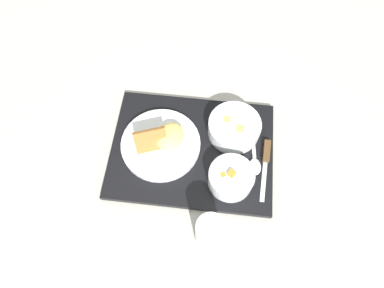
% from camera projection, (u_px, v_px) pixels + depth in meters
% --- Properties ---
extents(ground_plane, '(4.00, 4.00, 0.00)m').
position_uv_depth(ground_plane, '(192.00, 151.00, 0.95)').
color(ground_plane, '#ADA89E').
extents(serving_tray, '(0.46, 0.36, 0.02)m').
position_uv_depth(serving_tray, '(192.00, 150.00, 0.94)').
color(serving_tray, black).
rests_on(serving_tray, ground_plane).
extents(bowl_salad, '(0.12, 0.12, 0.06)m').
position_uv_depth(bowl_salad, '(231.00, 178.00, 0.87)').
color(bowl_salad, silver).
rests_on(bowl_salad, serving_tray).
extents(bowl_soup, '(0.14, 0.14, 0.05)m').
position_uv_depth(bowl_soup, '(234.00, 127.00, 0.94)').
color(bowl_soup, silver).
rests_on(bowl_soup, serving_tray).
extents(plate_main, '(0.22, 0.22, 0.08)m').
position_uv_depth(plate_main, '(162.00, 143.00, 0.93)').
color(plate_main, silver).
rests_on(plate_main, serving_tray).
extents(knife, '(0.02, 0.17, 0.02)m').
position_uv_depth(knife, '(266.00, 156.00, 0.92)').
color(knife, silver).
rests_on(knife, serving_tray).
extents(spoon, '(0.05, 0.15, 0.01)m').
position_uv_depth(spoon, '(254.00, 159.00, 0.92)').
color(spoon, silver).
rests_on(spoon, serving_tray).
extents(glass_water, '(0.07, 0.07, 0.11)m').
position_uv_depth(glass_water, '(210.00, 233.00, 0.80)').
color(glass_water, silver).
rests_on(glass_water, ground_plane).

